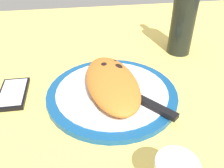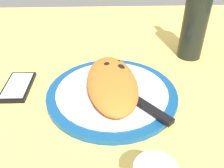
{
  "view_description": "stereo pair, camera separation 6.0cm",
  "coord_description": "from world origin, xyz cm",
  "px_view_note": "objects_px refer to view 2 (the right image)",
  "views": [
    {
      "loc": [
        48.44,
        -7.78,
        37.8
      ],
      "look_at": [
        0.0,
        0.0,
        3.7
      ],
      "focal_mm": 38.68,
      "sensor_mm": 36.0,
      "label": 1
    },
    {
      "loc": [
        49.02,
        -1.84,
        37.8
      ],
      "look_at": [
        0.0,
        0.0,
        3.7
      ],
      "focal_mm": 38.68,
      "sensor_mm": 36.0,
      "label": 2
    }
  ],
  "objects_px": {
    "fork": "(85,93)",
    "smartphone": "(18,86)",
    "calzone": "(112,83)",
    "plate": "(112,93)",
    "wine_bottle": "(195,20)",
    "knife": "(143,105)"
  },
  "relations": [
    {
      "from": "plate",
      "to": "calzone",
      "type": "relative_size",
      "value": 1.24
    },
    {
      "from": "calzone",
      "to": "wine_bottle",
      "type": "xyz_separation_m",
      "value": [
        -0.21,
        0.26,
        0.08
      ]
    },
    {
      "from": "calzone",
      "to": "fork",
      "type": "distance_m",
      "value": 0.07
    },
    {
      "from": "fork",
      "to": "smartphone",
      "type": "distance_m",
      "value": 0.19
    },
    {
      "from": "calzone",
      "to": "wine_bottle",
      "type": "bearing_deg",
      "value": 128.7
    },
    {
      "from": "plate",
      "to": "smartphone",
      "type": "bearing_deg",
      "value": -99.79
    },
    {
      "from": "calzone",
      "to": "fork",
      "type": "height_order",
      "value": "calzone"
    },
    {
      "from": "calzone",
      "to": "knife",
      "type": "distance_m",
      "value": 0.1
    },
    {
      "from": "plate",
      "to": "fork",
      "type": "distance_m",
      "value": 0.07
    },
    {
      "from": "knife",
      "to": "wine_bottle",
      "type": "distance_m",
      "value": 0.35
    },
    {
      "from": "knife",
      "to": "smartphone",
      "type": "height_order",
      "value": "knife"
    },
    {
      "from": "fork",
      "to": "smartphone",
      "type": "height_order",
      "value": "fork"
    },
    {
      "from": "fork",
      "to": "knife",
      "type": "height_order",
      "value": "knife"
    },
    {
      "from": "fork",
      "to": "smartphone",
      "type": "xyz_separation_m",
      "value": [
        -0.05,
        -0.18,
        -0.01
      ]
    },
    {
      "from": "knife",
      "to": "smartphone",
      "type": "relative_size",
      "value": 1.48
    },
    {
      "from": "knife",
      "to": "wine_bottle",
      "type": "xyz_separation_m",
      "value": [
        -0.27,
        0.19,
        0.1
      ]
    },
    {
      "from": "plate",
      "to": "wine_bottle",
      "type": "xyz_separation_m",
      "value": [
        -0.21,
        0.26,
        0.11
      ]
    },
    {
      "from": "fork",
      "to": "calzone",
      "type": "bearing_deg",
      "value": 96.3
    },
    {
      "from": "calzone",
      "to": "wine_bottle",
      "type": "distance_m",
      "value": 0.34
    },
    {
      "from": "calzone",
      "to": "smartphone",
      "type": "bearing_deg",
      "value": -100.11
    },
    {
      "from": "plate",
      "to": "wine_bottle",
      "type": "bearing_deg",
      "value": 128.48
    },
    {
      "from": "calzone",
      "to": "smartphone",
      "type": "xyz_separation_m",
      "value": [
        -0.04,
        -0.25,
        -0.03
      ]
    }
  ]
}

